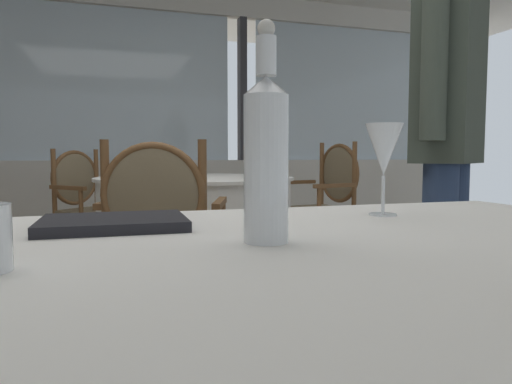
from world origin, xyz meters
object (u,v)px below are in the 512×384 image
menu_book (114,223)px  dining_chair_0_1 (326,197)px  dining_chair_0_0 (160,233)px  dining_chair_0_2 (86,200)px  diner_person_0 (449,124)px  water_bottle (266,154)px  wine_glass (384,151)px

menu_book → dining_chair_0_1: dining_chair_0_1 is taller
dining_chair_0_1 → dining_chair_0_0: bearing=29.9°
menu_book → dining_chair_0_2: bearing=94.4°
dining_chair_0_2 → diner_person_0: size_ratio=0.54×
dining_chair_0_2 → dining_chair_0_1: bearing=30.1°
water_bottle → wine_glass: (0.37, 0.24, 0.01)m
dining_chair_0_0 → dining_chair_0_2: (-0.38, 1.83, -0.01)m
wine_glass → diner_person_0: 0.90m
menu_book → dining_chair_0_2: (-0.17, 2.96, -0.22)m
water_bottle → dining_chair_0_2: water_bottle is taller
wine_glass → dining_chair_0_2: 3.07m
dining_chair_0_1 → water_bottle: bearing=50.5°
wine_glass → diner_person_0: diner_person_0 is taller
wine_glass → dining_chair_0_1: size_ratio=0.21×
water_bottle → wine_glass: bearing=33.5°
wine_glass → dining_chair_0_2: wine_glass is taller
dining_chair_0_0 → menu_book: bearing=-172.0°
wine_glass → menu_book: (-0.60, -0.01, -0.14)m
water_bottle → diner_person_0: (1.04, 0.84, 0.12)m
menu_book → dining_chair_0_1: bearing=57.1°
wine_glass → diner_person_0: size_ratio=0.12×
dining_chair_0_0 → water_bottle: bearing=-160.6°
dining_chair_0_0 → diner_person_0: diner_person_0 is taller
menu_book → dining_chair_0_0: (0.21, 1.13, -0.21)m
wine_glass → dining_chair_0_1: dining_chair_0_1 is taller
wine_glass → dining_chair_0_0: 1.24m
dining_chair_0_1 → dining_chair_0_2: (-1.78, 0.59, -0.03)m
wine_glass → menu_book: wine_glass is taller
menu_book → dining_chair_0_2: dining_chair_0_2 is taller
water_bottle → menu_book: bearing=134.7°
dining_chair_0_0 → wine_glass: bearing=-142.3°
menu_book → dining_chair_0_1: 2.87m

